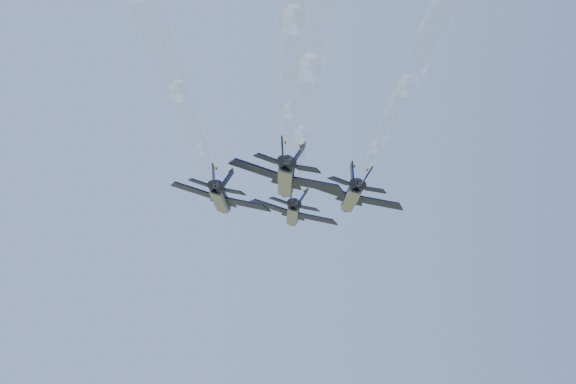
{
  "coord_description": "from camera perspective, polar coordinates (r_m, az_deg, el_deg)",
  "views": [
    {
      "loc": [
        -8.15,
        -93.3,
        91.23
      ],
      "look_at": [
        2.8,
        0.61,
        108.7
      ],
      "focal_mm": 45.0,
      "sensor_mm": 36.0,
      "label": 1
    }
  ],
  "objects": [
    {
      "name": "jet_slot",
      "position": [
        82.24,
        -0.14,
        1.06
      ],
      "size": [
        13.2,
        17.56,
        4.8
      ],
      "rotation": [
        0.0,
        0.26,
        -0.11
      ],
      "color": "black"
    },
    {
      "name": "jet_left",
      "position": [
        95.45,
        -5.31,
        -0.51
      ],
      "size": [
        13.2,
        17.56,
        4.8
      ],
      "rotation": [
        0.0,
        0.26,
        -0.11
      ],
      "color": "black"
    },
    {
      "name": "jet_lead",
      "position": [
        107.79,
        0.42,
        -1.7
      ],
      "size": [
        13.2,
        17.56,
        4.8
      ],
      "rotation": [
        0.0,
        0.26,
        -0.11
      ],
      "color": "black"
    },
    {
      "name": "smoke_trail_lead",
      "position": [
        57.23,
        1.27,
        6.26
      ],
      "size": [
        9.12,
        67.64,
        2.64
      ],
      "rotation": [
        0.0,
        0.26,
        -0.11
      ],
      "color": "white"
    },
    {
      "name": "jet_right",
      "position": [
        94.28,
        5.03,
        -0.39
      ],
      "size": [
        13.2,
        17.56,
        4.8
      ],
      "rotation": [
        0.0,
        0.26,
        -0.11
      ],
      "color": "black"
    },
    {
      "name": "smoke_trail_left",
      "position": [
        45.77,
        -10.72,
        10.82
      ],
      "size": [
        9.12,
        67.64,
        2.64
      ],
      "rotation": [
        0.0,
        0.26,
        -0.11
      ],
      "color": "white"
    },
    {
      "name": "smoke_trail_right",
      "position": [
        44.8,
        11.48,
        11.33
      ],
      "size": [
        9.12,
        67.64,
        2.64
      ],
      "rotation": [
        0.0,
        0.26,
        -0.11
      ],
      "color": "white"
    }
  ]
}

